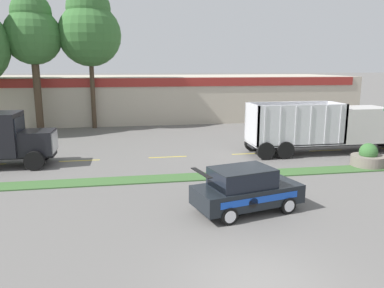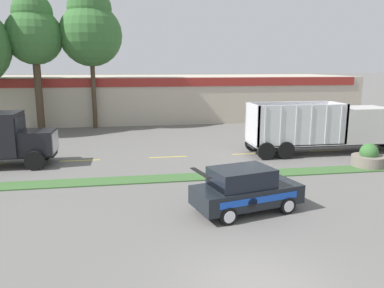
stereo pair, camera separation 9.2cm
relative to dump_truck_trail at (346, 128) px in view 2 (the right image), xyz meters
name	(u,v)px [view 2 (the right image)]	position (x,y,z in m)	size (l,w,h in m)	color
ground_plane	(256,286)	(-11.03, -13.97, -1.60)	(600.00, 600.00, 0.00)	slate
grass_verge	(192,177)	(-11.03, -4.12, -1.57)	(120.00, 1.31, 0.06)	#3D6633
centre_line_3	(80,160)	(-17.19, 0.53, -1.60)	(2.40, 0.14, 0.01)	yellow
centre_line_4	(168,157)	(-11.79, 0.53, -1.60)	(2.40, 0.14, 0.01)	yellow
centre_line_5	(250,154)	(-6.39, 0.53, -1.60)	(2.40, 0.14, 0.01)	yellow
centre_line_6	(326,151)	(-0.99, 0.53, -1.60)	(2.40, 0.14, 0.01)	yellow
dump_truck_trail	(346,128)	(0.00, 0.00, 0.00)	(11.38, 2.69, 3.32)	black
rally_car	(245,189)	(-9.77, -8.95, -0.70)	(4.54, 2.81, 1.81)	black
stone_planter	(368,158)	(-0.78, -3.70, -1.11)	(1.85, 1.85, 1.36)	slate
store_building_backdrop	(148,97)	(-11.93, 19.48, 0.69)	(43.96, 12.10, 4.58)	#BCB29E
tree_behind_left	(90,29)	(-17.24, 13.02, 7.28)	(5.50, 5.50, 12.48)	#473828
tree_behind_centre	(34,31)	(-21.83, 12.20, 6.90)	(4.75, 4.75, 11.68)	#473828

